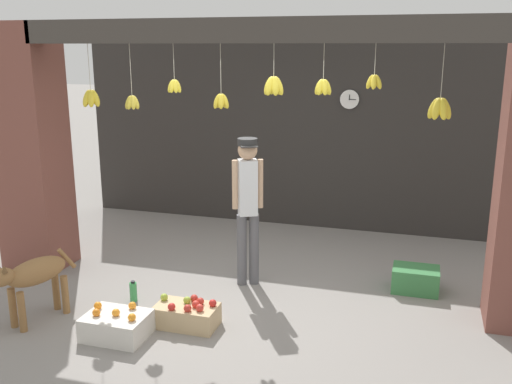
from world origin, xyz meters
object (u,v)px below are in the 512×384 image
dog (33,276)px  shopkeeper (248,200)px  fruit_crate_oranges (117,325)px  fruit_crate_apples (187,315)px  wall_clock (350,99)px  produce_box_green (415,279)px  water_bottle (133,292)px

dog → shopkeeper: shopkeeper is taller
fruit_crate_oranges → fruit_crate_apples: 0.66m
dog → wall_clock: 4.73m
shopkeeper → fruit_crate_oranges: bearing=36.1°
shopkeeper → fruit_crate_apples: size_ratio=2.80×
fruit_crate_oranges → fruit_crate_apples: size_ratio=0.96×
fruit_crate_apples → produce_box_green: 2.56m
fruit_crate_oranges → water_bottle: size_ratio=2.52×
fruit_crate_apples → wall_clock: (1.04, 3.42, 1.79)m
dog → wall_clock: (2.49, 3.76, 1.43)m
fruit_crate_oranges → dog: bearing=176.8°
fruit_crate_oranges → water_bottle: (-0.22, 0.73, -0.01)m
fruit_crate_oranges → wall_clock: (1.58, 3.81, 1.79)m
shopkeeper → produce_box_green: size_ratio=3.35×
produce_box_green → shopkeeper: bearing=-169.5°
shopkeeper → wall_clock: (0.77, 2.29, 0.92)m
dog → wall_clock: bearing=165.9°
produce_box_green → fruit_crate_apples: bearing=-144.8°
dog → shopkeeper: 2.31m
fruit_crate_oranges → produce_box_green: (2.63, 1.86, 0.02)m
shopkeeper → water_bottle: bearing=11.4°
wall_clock → fruit_crate_apples: bearing=-106.9°
fruit_crate_oranges → shopkeeper: bearing=62.1°
dog → water_bottle: size_ratio=3.91×
fruit_crate_apples → produce_box_green: bearing=35.2°
wall_clock → produce_box_green: bearing=-61.6°
fruit_crate_oranges → produce_box_green: fruit_crate_oranges is taller
dog → fruit_crate_oranges: dog is taller
shopkeeper → fruit_crate_apples: bearing=50.9°
fruit_crate_apples → produce_box_green: (2.09, 1.47, 0.02)m
water_bottle → shopkeeper: bearing=37.4°
dog → wall_clock: size_ratio=3.18×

